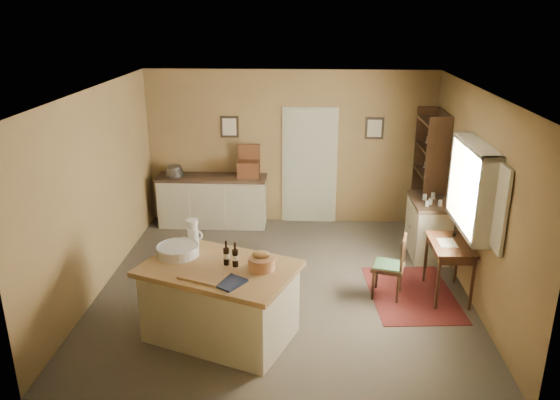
# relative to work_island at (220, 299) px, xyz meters

# --- Properties ---
(ground) EXTENTS (5.00, 5.00, 0.00)m
(ground) POSITION_rel_work_island_xyz_m (0.69, 1.27, -0.48)
(ground) COLOR #61574A
(ground) RESTS_ON ground
(wall_back) EXTENTS (5.00, 0.10, 2.70)m
(wall_back) POSITION_rel_work_island_xyz_m (0.69, 3.77, 0.87)
(wall_back) COLOR olive
(wall_back) RESTS_ON ground
(wall_front) EXTENTS (5.00, 0.10, 2.70)m
(wall_front) POSITION_rel_work_island_xyz_m (0.69, -1.23, 0.87)
(wall_front) COLOR olive
(wall_front) RESTS_ON ground
(wall_left) EXTENTS (0.10, 5.00, 2.70)m
(wall_left) POSITION_rel_work_island_xyz_m (-1.81, 1.27, 0.87)
(wall_left) COLOR olive
(wall_left) RESTS_ON ground
(wall_right) EXTENTS (0.10, 5.00, 2.70)m
(wall_right) POSITION_rel_work_island_xyz_m (3.19, 1.27, 0.87)
(wall_right) COLOR olive
(wall_right) RESTS_ON ground
(ceiling) EXTENTS (5.00, 5.00, 0.00)m
(ceiling) POSITION_rel_work_island_xyz_m (0.69, 1.27, 2.22)
(ceiling) COLOR silver
(ceiling) RESTS_ON wall_back
(door) EXTENTS (0.97, 0.06, 2.11)m
(door) POSITION_rel_work_island_xyz_m (1.04, 3.74, 0.57)
(door) COLOR #B9BCA2
(door) RESTS_ON ground
(framed_prints) EXTENTS (2.82, 0.02, 0.38)m
(framed_prints) POSITION_rel_work_island_xyz_m (0.89, 3.75, 1.24)
(framed_prints) COLOR black
(framed_prints) RESTS_ON ground
(window) EXTENTS (0.25, 1.99, 1.12)m
(window) POSITION_rel_work_island_xyz_m (3.11, 1.07, 1.07)
(window) COLOR beige
(window) RESTS_ON ground
(work_island) EXTENTS (1.98, 1.65, 1.20)m
(work_island) POSITION_rel_work_island_xyz_m (0.00, 0.00, 0.00)
(work_island) COLOR beige
(work_island) RESTS_ON ground
(sideboard) EXTENTS (1.90, 0.54, 1.18)m
(sideboard) POSITION_rel_work_island_xyz_m (-0.66, 3.47, -0.00)
(sideboard) COLOR beige
(sideboard) RESTS_ON ground
(rug) EXTENTS (1.22, 1.68, 0.01)m
(rug) POSITION_rel_work_island_xyz_m (2.44, 1.11, -0.48)
(rug) COLOR #561B17
(rug) RESTS_ON ground
(writing_desk) EXTENTS (0.51, 0.83, 0.82)m
(writing_desk) POSITION_rel_work_island_xyz_m (2.89, 1.11, 0.18)
(writing_desk) COLOR #321B0F
(writing_desk) RESTS_ON ground
(desk_chair) EXTENTS (0.49, 0.49, 0.86)m
(desk_chair) POSITION_rel_work_island_xyz_m (2.08, 1.05, -0.05)
(desk_chair) COLOR black
(desk_chair) RESTS_ON ground
(right_cabinet) EXTENTS (0.55, 0.99, 0.99)m
(right_cabinet) POSITION_rel_work_island_xyz_m (2.89, 2.42, -0.02)
(right_cabinet) COLOR beige
(right_cabinet) RESTS_ON ground
(shelving_unit) EXTENTS (0.36, 0.96, 2.13)m
(shelving_unit) POSITION_rel_work_island_xyz_m (3.04, 3.14, 0.58)
(shelving_unit) COLOR black
(shelving_unit) RESTS_ON ground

